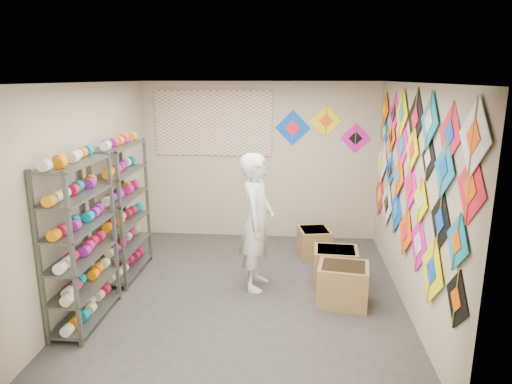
# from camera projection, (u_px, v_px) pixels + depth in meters

# --- Properties ---
(ground) EXTENTS (4.50, 4.50, 0.00)m
(ground) POSITION_uv_depth(u_px,v_px,m) (246.00, 293.00, 6.01)
(ground) COLOR #33302D
(room_walls) EXTENTS (4.50, 4.50, 4.50)m
(room_walls) POSITION_uv_depth(u_px,v_px,m) (246.00, 171.00, 5.61)
(room_walls) COLOR tan
(room_walls) RESTS_ON ground
(shelf_rack_front) EXTENTS (0.40, 1.10, 1.90)m
(shelf_rack_front) POSITION_uv_depth(u_px,v_px,m) (80.00, 244.00, 5.11)
(shelf_rack_front) COLOR #4C5147
(shelf_rack_front) RESTS_ON ground
(shelf_rack_back) EXTENTS (0.40, 1.10, 1.90)m
(shelf_rack_back) POSITION_uv_depth(u_px,v_px,m) (123.00, 211.00, 6.36)
(shelf_rack_back) COLOR #4C5147
(shelf_rack_back) RESTS_ON ground
(string_spools) EXTENTS (0.12, 2.36, 0.12)m
(string_spools) POSITION_uv_depth(u_px,v_px,m) (103.00, 218.00, 5.71)
(string_spools) COLOR #E41474
(string_spools) RESTS_ON ground
(kite_wall_display) EXTENTS (0.06, 4.37, 2.10)m
(kite_wall_display) POSITION_uv_depth(u_px,v_px,m) (409.00, 173.00, 5.50)
(kite_wall_display) COLOR black
(kite_wall_display) RESTS_ON room_walls
(back_wall_kites) EXTENTS (1.60, 0.02, 0.80)m
(back_wall_kites) POSITION_uv_depth(u_px,v_px,m) (321.00, 129.00, 7.62)
(back_wall_kites) COLOR blue
(back_wall_kites) RESTS_ON room_walls
(poster) EXTENTS (2.00, 0.01, 1.10)m
(poster) POSITION_uv_depth(u_px,v_px,m) (213.00, 123.00, 7.74)
(poster) COLOR #8E54B8
(poster) RESTS_ON room_walls
(shopkeeper) EXTENTS (0.77, 0.59, 1.83)m
(shopkeeper) POSITION_uv_depth(u_px,v_px,m) (257.00, 222.00, 5.98)
(shopkeeper) COLOR silver
(shopkeeper) RESTS_ON ground
(carton_a) EXTENTS (0.68, 0.59, 0.51)m
(carton_a) POSITION_uv_depth(u_px,v_px,m) (343.00, 284.00, 5.68)
(carton_a) COLOR olive
(carton_a) RESTS_ON ground
(carton_b) EXTENTS (0.62, 0.51, 0.48)m
(carton_b) POSITION_uv_depth(u_px,v_px,m) (335.00, 266.00, 6.28)
(carton_b) COLOR olive
(carton_b) RESTS_ON ground
(carton_c) EXTENTS (0.55, 0.59, 0.44)m
(carton_c) POSITION_uv_depth(u_px,v_px,m) (314.00, 243.00, 7.21)
(carton_c) COLOR olive
(carton_c) RESTS_ON ground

